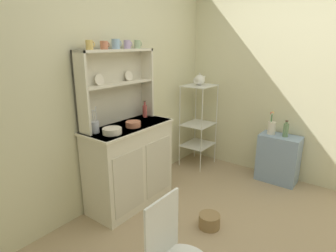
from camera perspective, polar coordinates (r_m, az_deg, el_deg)
ground_plane at (r=2.71m, az=16.56°, el=-23.22°), size 3.84×3.84×0.00m
wall_back at (r=3.05m, az=-11.23°, el=7.72°), size 3.84×0.05×2.50m
wall_right at (r=3.72m, az=27.27°, el=7.75°), size 0.05×3.84×2.50m
hutch_cabinet at (r=3.07m, az=-7.72°, el=-7.63°), size 0.97×0.45×0.88m
hutch_shelf_unit at (r=2.94m, az=-10.68°, el=8.79°), size 0.91×0.18×0.75m
bakers_rack at (r=3.95m, az=6.16°, el=1.68°), size 0.43×0.37×1.15m
side_shelf_blue at (r=3.82m, az=21.34°, el=-6.14°), size 0.28×0.48×0.60m
wire_chair at (r=1.82m, az=0.98°, el=-24.12°), size 0.36×0.36×0.85m
floor_basket at (r=2.87m, az=8.34°, el=-18.42°), size 0.20×0.20×0.13m
cup_gold_0 at (r=2.69m, az=-15.56°, el=15.51°), size 0.08×0.06×0.08m
cup_terracotta_1 at (r=2.79m, az=-12.75°, el=15.63°), size 0.09×0.07×0.08m
cup_sky_2 at (r=2.89m, az=-10.48°, el=15.97°), size 0.09×0.08×0.09m
cup_lilac_3 at (r=3.00m, az=-8.21°, el=16.00°), size 0.08×0.07×0.09m
cup_sage_4 at (r=3.11m, az=-6.17°, el=16.09°), size 0.08×0.06×0.09m
bowl_mixing_large at (r=2.67m, az=-11.22°, el=-0.97°), size 0.18×0.18×0.06m
bowl_floral_medium at (r=2.86m, az=-7.03°, el=0.39°), size 0.15×0.15×0.06m
jam_bottle at (r=3.21m, az=-4.69°, el=3.10°), size 0.05×0.05×0.19m
utensil_jar at (r=2.73m, az=-14.55°, el=-0.13°), size 0.08×0.08×0.25m
porcelain_teapot at (r=3.84m, az=6.39°, el=9.24°), size 0.23×0.14×0.16m
flower_vase at (r=3.73m, az=20.20°, el=-0.12°), size 0.10×0.10×0.29m
oil_bottle at (r=3.69m, az=22.68°, el=-0.72°), size 0.06×0.06×0.20m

